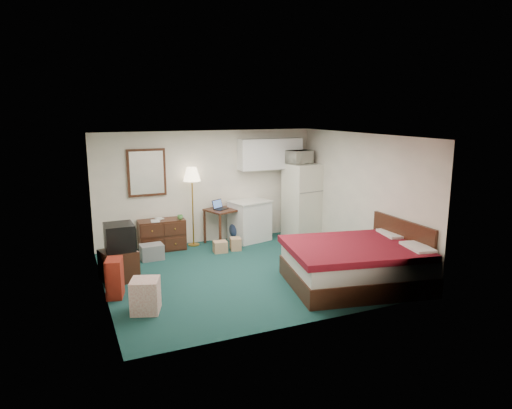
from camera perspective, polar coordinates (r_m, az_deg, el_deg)
name	(u,v)px	position (r m, az deg, el deg)	size (l,w,h in m)	color
floor	(246,272)	(8.54, -1.23, -8.43)	(5.00, 4.50, 0.01)	black
ceiling	(246,136)	(8.02, -1.31, 8.57)	(5.00, 4.50, 0.01)	beige
walls	(246,206)	(8.19, -1.27, -0.19)	(5.01, 4.51, 2.50)	beige
mirror	(147,173)	(9.87, -13.51, 3.90)	(0.80, 0.06, 1.00)	white
upper_cabinets	(270,154)	(10.54, 1.79, 6.35)	(1.50, 0.35, 0.70)	white
headboard	(402,247)	(8.55, 17.76, -5.10)	(0.06, 1.56, 1.00)	#32180F
dresser	(162,235)	(9.94, -11.68, -3.74)	(0.97, 0.44, 0.66)	#32180F
floor_lamp	(193,207)	(10.04, -7.92, -0.30)	(0.38, 0.38, 1.73)	gold
desk	(222,226)	(10.22, -4.24, -2.73)	(0.62, 0.62, 0.79)	#32180F
exercise_ball	(241,229)	(10.42, -1.89, -3.09)	(0.55, 0.55, 0.55)	navy
kitchen_counter	(250,221)	(10.41, -0.79, -2.11)	(0.82, 0.62, 0.89)	white
fridge	(302,200)	(10.72, 5.80, 0.51)	(0.71, 0.71, 1.73)	silver
bed	(355,265)	(8.02, 12.33, -7.39)	(2.22, 1.73, 0.71)	#570B18
tv_stand	(119,265)	(8.43, -16.78, -7.29)	(0.54, 0.58, 0.54)	#32180F
suitcase	(115,278)	(7.71, -17.25, -8.77)	(0.24, 0.39, 0.63)	maroon
retail_box	(145,296)	(7.07, -13.65, -11.02)	(0.40, 0.40, 0.50)	white
file_bin	(152,252)	(9.41, -12.89, -5.80)	(0.44, 0.33, 0.31)	gray
cardboard_box_a	(220,247)	(9.66, -4.49, -5.29)	(0.28, 0.24, 0.24)	tan
cardboard_box_b	(236,244)	(9.80, -2.58, -4.93)	(0.22, 0.26, 0.26)	tan
laptop	(221,205)	(10.07, -4.41, -0.05)	(0.30, 0.24, 0.20)	black
crt_tv	(119,237)	(8.33, -16.71, -3.91)	(0.50, 0.54, 0.46)	black
microwave	(299,156)	(10.53, 5.46, 6.12)	(0.56, 0.31, 0.38)	silver
book_a	(151,216)	(9.70, -13.03, -1.42)	(0.18, 0.02, 0.24)	tan
book_b	(156,215)	(9.88, -12.40, -1.29)	(0.15, 0.02, 0.20)	tan
mug	(180,217)	(9.80, -9.46, -1.50)	(0.12, 0.10, 0.12)	#579C4B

